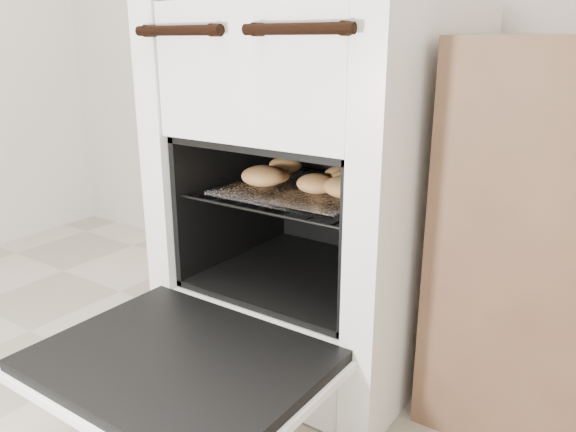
{
  "coord_description": "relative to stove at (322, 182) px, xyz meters",
  "views": [
    {
      "loc": [
        0.87,
        -0.12,
        0.85
      ],
      "look_at": [
        0.11,
        0.97,
        0.44
      ],
      "focal_mm": 35.0,
      "sensor_mm": 36.0,
      "label": 1
    }
  ],
  "objects": [
    {
      "name": "stove",
      "position": [
        0.0,
        0.0,
        0.0
      ],
      "size": [
        0.66,
        0.73,
        1.01
      ],
      "color": "white",
      "rests_on": "ground"
    },
    {
      "name": "oven_door",
      "position": [
        -0.0,
        -0.55,
        -0.27
      ],
      "size": [
        0.59,
        0.46,
        0.04
      ],
      "color": "black",
      "rests_on": "stove"
    },
    {
      "name": "oven_rack",
      "position": [
        -0.0,
        -0.07,
        -0.01
      ],
      "size": [
        0.48,
        0.46,
        0.01
      ],
      "color": "black",
      "rests_on": "stove"
    },
    {
      "name": "foil_sheet",
      "position": [
        0.0,
        -0.09,
        -0.0
      ],
      "size": [
        0.37,
        0.33,
        0.01
      ],
      "primitive_type": "cube",
      "color": "white",
      "rests_on": "oven_rack"
    },
    {
      "name": "baked_rolls",
      "position": [
        0.02,
        -0.07,
        0.03
      ],
      "size": [
        0.4,
        0.29,
        0.05
      ],
      "color": "tan",
      "rests_on": "foil_sheet"
    }
  ]
}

